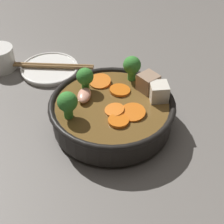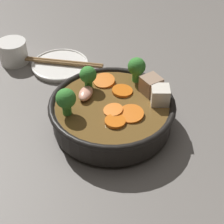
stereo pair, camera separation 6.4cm
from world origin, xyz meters
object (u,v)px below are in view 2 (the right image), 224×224
object	(u,v)px
tea_cup	(13,52)
side_saucer	(60,65)
chopsticks_pair	(60,62)
stirfry_bowl	(112,110)

from	to	relation	value
tea_cup	side_saucer	bearing A→B (deg)	-84.54
tea_cup	chopsticks_pair	size ratio (longest dim) A/B	0.33
stirfry_bowl	chopsticks_pair	xyz separation A→B (m)	(0.16, 0.19, -0.03)
side_saucer	tea_cup	world-z (taller)	tea_cup
side_saucer	stirfry_bowl	bearing A→B (deg)	-131.13
side_saucer	tea_cup	bearing A→B (deg)	95.46
tea_cup	chopsticks_pair	xyz separation A→B (m)	(0.01, -0.12, -0.01)
side_saucer	chopsticks_pair	world-z (taller)	chopsticks_pair
stirfry_bowl	tea_cup	xyz separation A→B (m)	(0.15, 0.30, -0.01)
chopsticks_pair	tea_cup	bearing A→B (deg)	95.46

